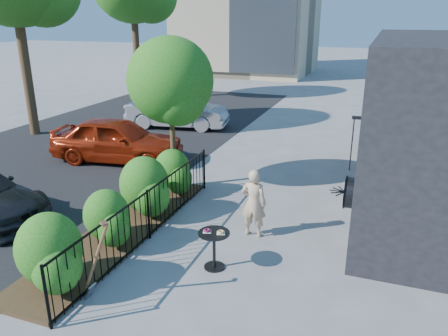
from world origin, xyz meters
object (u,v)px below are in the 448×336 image
at_px(shovel, 95,264).
at_px(car_silver, 177,111).
at_px(woman, 254,203).
at_px(patio_tree, 172,86).
at_px(cafe_table, 214,243).
at_px(car_red, 117,140).

bearing_deg(shovel, car_silver, 109.47).
xyz_separation_m(woman, shovel, (-1.76, -3.03, -0.08)).
distance_m(patio_tree, cafe_table, 4.70).
bearing_deg(car_red, shovel, -157.61).
bearing_deg(car_red, cafe_table, -140.90).
height_order(shovel, car_silver, shovel).
relative_size(shovel, car_silver, 0.36).
bearing_deg(cafe_table, car_silver, 119.41).
bearing_deg(car_red, car_silver, -6.05).
distance_m(woman, shovel, 3.51).
xyz_separation_m(patio_tree, woman, (2.74, -1.87, -2.02)).
relative_size(woman, car_red, 0.36).
xyz_separation_m(patio_tree, shovel, (0.98, -4.90, -2.10)).
bearing_deg(car_silver, woman, -153.98).
bearing_deg(woman, car_red, -32.20).
bearing_deg(woman, patio_tree, -35.22).
height_order(cafe_table, car_red, car_red).
distance_m(cafe_table, car_red, 7.09).
height_order(patio_tree, shovel, patio_tree).
bearing_deg(car_red, patio_tree, -126.13).
height_order(car_red, car_silver, car_red).
height_order(woman, car_silver, woman).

